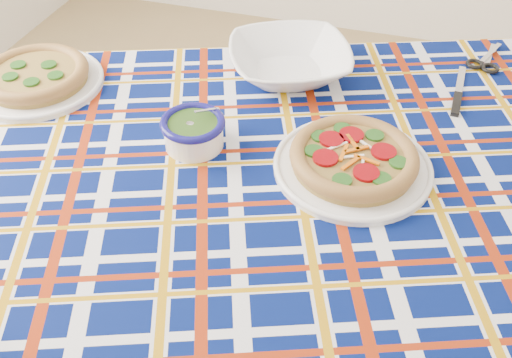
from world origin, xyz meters
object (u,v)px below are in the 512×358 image
(pesto_bowl, at_px, (193,130))
(main_focaccia_plate, at_px, (354,158))
(dining_table, at_px, (266,203))
(serving_bowl, at_px, (290,61))

(pesto_bowl, bearing_deg, main_focaccia_plate, 2.95)
(main_focaccia_plate, bearing_deg, dining_table, -157.82)
(dining_table, bearing_deg, serving_bowl, 77.04)
(dining_table, distance_m, serving_bowl, 0.38)
(main_focaccia_plate, distance_m, serving_bowl, 0.36)
(dining_table, relative_size, serving_bowl, 6.34)
(main_focaccia_plate, distance_m, pesto_bowl, 0.32)
(main_focaccia_plate, bearing_deg, pesto_bowl, -177.05)
(dining_table, distance_m, main_focaccia_plate, 0.20)
(pesto_bowl, relative_size, serving_bowl, 0.46)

